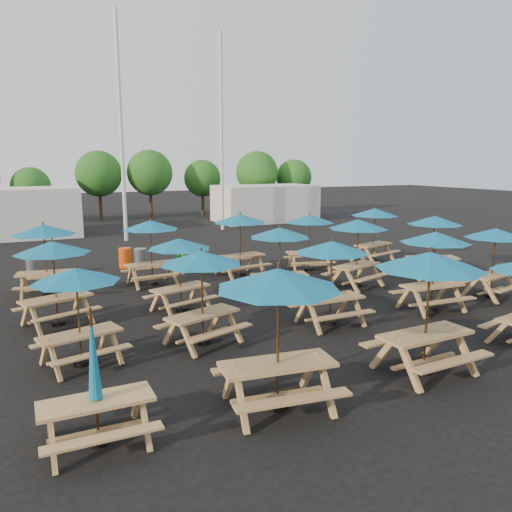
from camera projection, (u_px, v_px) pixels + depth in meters
name	position (u px, v px, depth m)	size (l,w,h in m)	color
ground	(276.00, 298.00, 15.91)	(120.00, 120.00, 0.00)	black
picnic_unit_0	(95.00, 389.00, 7.51)	(1.70, 1.48, 2.17)	#A27448
picnic_unit_1	(76.00, 281.00, 10.31)	(2.23, 2.23, 2.14)	#A27448
picnic_unit_2	(53.00, 253.00, 12.90)	(2.47, 2.47, 2.27)	#A27448
picnic_unit_3	(44.00, 234.00, 15.78)	(2.30, 2.30, 2.35)	#A27448
picnic_unit_4	(278.00, 288.00, 8.38)	(2.40, 2.40, 2.54)	#A27448
picnic_unit_5	(202.00, 264.00, 11.54)	(2.45, 2.45, 2.27)	#A27448
picnic_unit_6	(179.00, 248.00, 14.17)	(2.28, 2.28, 2.15)	#A27448
picnic_unit_7	(151.00, 229.00, 17.25)	(2.12, 2.12, 2.30)	#A27448
picnic_unit_8	(430.00, 268.00, 9.88)	(2.26, 2.26, 2.55)	#A27448
picnic_unit_9	(332.00, 252.00, 12.93)	(1.95, 1.95, 2.27)	#A27448
picnic_unit_10	(280.00, 237.00, 15.61)	(2.32, 2.32, 2.27)	#A27448
picnic_unit_11	(240.00, 222.00, 18.69)	(2.28, 2.28, 2.36)	#A27448
picnic_unit_13	(435.00, 242.00, 14.21)	(2.06, 2.06, 2.34)	#A27448
picnic_unit_14	(358.00, 229.00, 16.93)	(2.54, 2.54, 2.37)	#A27448
picnic_unit_15	(310.00, 222.00, 19.58)	(2.37, 2.37, 2.25)	#A27448
picnic_unit_17	(495.00, 238.00, 15.63)	(2.26, 2.26, 2.25)	#A27448
picnic_unit_18	(435.00, 224.00, 18.35)	(2.54, 2.54, 2.34)	#A27448
picnic_unit_19	(375.00, 216.00, 21.34)	(2.46, 2.46, 2.34)	#A27448
waste_bin_0	(33.00, 267.00, 18.62)	(0.51, 0.51, 0.82)	gray
waste_bin_1	(125.00, 258.00, 20.34)	(0.51, 0.51, 0.82)	#D8470C
waste_bin_2	(141.00, 259.00, 20.22)	(0.51, 0.51, 0.82)	gray
waste_bin_3	(183.00, 253.00, 21.51)	(0.51, 0.51, 0.82)	#1D8217
mast_0	(121.00, 129.00, 26.38)	(0.20, 0.20, 12.00)	silver
mast_1	(221.00, 133.00, 30.89)	(0.20, 0.20, 12.00)	silver
event_tent_0	(4.00, 213.00, 28.27)	(8.00, 4.00, 2.80)	silver
event_tent_1	(265.00, 203.00, 36.33)	(7.00, 4.00, 2.60)	silver
tree_2	(31.00, 187.00, 33.74)	(2.59, 2.59, 3.93)	#382314
tree_3	(99.00, 174.00, 36.49)	(3.36, 3.36, 5.09)	#382314
tree_4	(150.00, 173.00, 37.61)	(3.41, 3.41, 5.17)	#382314
tree_5	(202.00, 178.00, 39.89)	(2.94, 2.94, 4.45)	#382314
tree_6	(257.00, 173.00, 39.91)	(3.38, 3.38, 5.13)	#382314
tree_7	(294.00, 177.00, 41.44)	(2.95, 2.95, 4.48)	#382314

